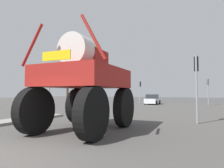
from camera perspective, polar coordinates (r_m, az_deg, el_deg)
The scene contains 9 objects.
ground_plane at distance 22.46m, azimuth 12.14°, elevation -7.02°, with size 120.00×120.00×0.00m, color #4C4947.
oversize_sprayer at distance 9.28m, azimuth -8.17°, elevation 0.32°, with size 4.08×5.40×4.68m.
sedan_ahead at distance 30.69m, azimuth 11.76°, elevation -4.49°, with size 1.98×4.15×1.52m.
traffic_signal_near_left at distance 16.75m, azimuth -17.45°, elevation 0.31°, with size 0.24×0.54×3.52m.
traffic_signal_near_right at distance 12.30m, azimuth 23.49°, elevation 2.91°, with size 0.24×0.54×3.96m.
traffic_signal_far_left at distance 32.68m, azimuth 8.20°, elevation -0.87°, with size 0.24×0.55×3.74m.
traffic_signal_far_right at distance 31.21m, azimuth 26.29°, elevation -0.42°, with size 0.24×0.55×3.84m.
bare_tree_left at distance 26.96m, azimuth -12.87°, elevation 3.28°, with size 2.42×2.42×5.59m.
roadside_barrier at distance 36.42m, azimuth 17.33°, elevation -4.54°, with size 32.82×0.24×0.90m, color #59595B.
Camera 1 is at (5.19, -3.79, 1.75)m, focal length 31.22 mm.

